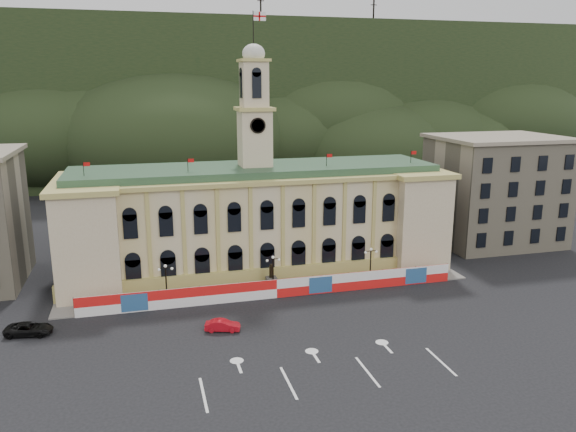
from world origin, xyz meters
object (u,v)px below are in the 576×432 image
object	(u,v)px
statue	(271,281)
red_sedan	(223,325)
black_suv	(29,329)
lamp_center	(273,271)

from	to	relation	value
statue	red_sedan	bearing A→B (deg)	-126.82
statue	black_suv	xyz separation A→B (m)	(-29.44, -6.60, -0.47)
lamp_center	red_sedan	distance (m)	13.36
lamp_center	statue	bearing A→B (deg)	90.00
red_sedan	black_suv	xyz separation A→B (m)	(-21.10, 4.54, 0.06)
statue	lamp_center	size ratio (longest dim) A/B	0.72
statue	lamp_center	world-z (taller)	lamp_center
red_sedan	black_suv	bearing A→B (deg)	93.34
statue	black_suv	distance (m)	30.18
lamp_center	red_sedan	xyz separation A→B (m)	(-8.35, -10.15, -2.42)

